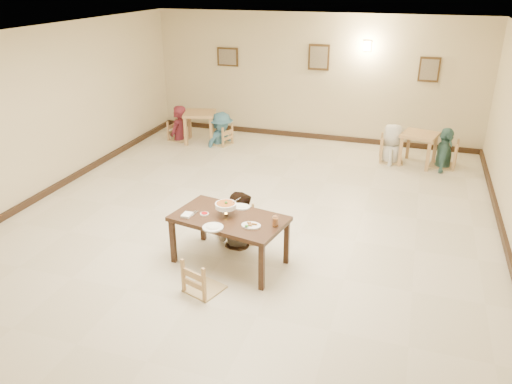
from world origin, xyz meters
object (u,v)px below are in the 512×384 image
(main_diner, at_px, (237,192))
(bg_table_left, at_px, (200,118))
(bg_chair_rr, at_px, (446,142))
(bg_chair_rl, at_px, (393,138))
(chair_near, at_px, (203,259))
(bg_table_right, at_px, (419,139))
(curry_warmer, at_px, (226,206))
(bg_chair_lr, at_px, (221,126))
(bg_diner_b, at_px, (221,112))
(bg_diner_a, at_px, (177,106))
(drink_glass, at_px, (275,221))
(bg_diner_d, at_px, (448,128))
(main_table, at_px, (229,222))
(bg_diner_c, at_px, (395,124))
(bg_chair_ll, at_px, (178,122))
(chair_far, at_px, (241,212))

(main_diner, distance_m, bg_table_left, 5.11)
(bg_chair_rr, bearing_deg, bg_chair_rl, -80.91)
(chair_near, xyz_separation_m, bg_table_right, (2.52, 5.74, 0.10))
(curry_warmer, distance_m, bg_table_left, 5.65)
(main_diner, xyz_separation_m, bg_chair_lr, (-2.01, 4.38, -0.38))
(bg_diner_b, bearing_deg, bg_diner_a, 111.62)
(drink_glass, bearing_deg, bg_table_right, 70.88)
(bg_chair_rr, height_order, bg_diner_d, bg_diner_d)
(main_table, height_order, drink_glass, drink_glass)
(bg_diner_a, height_order, bg_diner_c, bg_diner_a)
(main_table, relative_size, bg_diner_b, 1.07)
(bg_diner_d, bearing_deg, bg_chair_ll, 95.35)
(curry_warmer, distance_m, bg_diner_b, 5.37)
(chair_near, bearing_deg, main_diner, -70.75)
(bg_chair_ll, bearing_deg, bg_diner_c, -80.93)
(bg_diner_c, bearing_deg, bg_diner_b, -89.20)
(bg_chair_lr, bearing_deg, bg_diner_d, 108.78)
(drink_glass, bearing_deg, curry_warmer, 173.15)
(chair_far, xyz_separation_m, bg_chair_ll, (-3.16, 4.28, -0.02))
(main_table, xyz_separation_m, bg_chair_rl, (1.90, 5.04, -0.11))
(main_diner, distance_m, bg_diner_b, 4.82)
(curry_warmer, relative_size, bg_table_right, 0.39)
(bg_table_right, bearing_deg, bg_diner_a, -179.76)
(curry_warmer, bearing_deg, drink_glass, -6.85)
(chair_far, bearing_deg, bg_table_left, 102.18)
(bg_diner_a, distance_m, bg_diner_d, 6.21)
(main_table, height_order, bg_diner_a, bg_diner_a)
(bg_table_left, height_order, bg_diner_d, bg_diner_d)
(bg_chair_rl, distance_m, bg_diner_b, 4.02)
(chair_near, bearing_deg, chair_far, -71.70)
(bg_table_right, bearing_deg, bg_chair_lr, -179.89)
(chair_far, height_order, bg_diner_c, bg_diner_c)
(bg_diner_d, bearing_deg, chair_far, 149.63)
(curry_warmer, height_order, bg_chair_ll, curry_warmer)
(bg_diner_d, bearing_deg, main_diner, 149.92)
(main_table, distance_m, curry_warmer, 0.24)
(drink_glass, relative_size, bg_chair_rr, 0.15)
(drink_glass, distance_m, bg_table_left, 6.10)
(drink_glass, height_order, bg_chair_rl, bg_chair_rl)
(bg_diner_d, bearing_deg, bg_table_left, 94.93)
(bg_table_left, relative_size, bg_chair_rl, 0.85)
(bg_table_right, distance_m, bg_diner_a, 5.68)
(chair_far, xyz_separation_m, bg_table_right, (2.51, 4.31, 0.09))
(bg_diner_b, bearing_deg, drink_glass, -130.23)
(drink_glass, bearing_deg, bg_chair_ll, 127.88)
(bg_chair_ll, bearing_deg, drink_glass, -133.77)
(curry_warmer, distance_m, bg_table_right, 5.57)
(chair_near, xyz_separation_m, bg_chair_rr, (3.06, 5.80, 0.08))
(curry_warmer, bearing_deg, bg_diner_a, 122.74)
(bg_table_left, bearing_deg, main_diner, -59.72)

